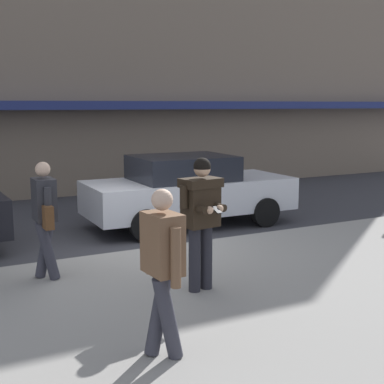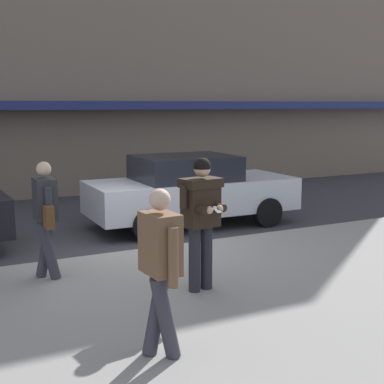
% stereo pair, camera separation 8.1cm
% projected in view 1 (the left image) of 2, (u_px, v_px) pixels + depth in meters
% --- Properties ---
extents(ground_plane, '(80.00, 80.00, 0.00)m').
position_uv_depth(ground_plane, '(131.00, 254.00, 9.47)').
color(ground_plane, '#333338').
extents(sidewalk, '(32.00, 5.30, 0.14)m').
position_uv_depth(sidewalk, '(273.00, 291.00, 7.42)').
color(sidewalk, gray).
rests_on(sidewalk, ground).
extents(curb_paint_line, '(28.00, 0.12, 0.01)m').
position_uv_depth(curb_paint_line, '(181.00, 247.00, 9.97)').
color(curb_paint_line, silver).
rests_on(curb_paint_line, ground).
extents(parked_sedan_mid, '(4.52, 1.97, 1.54)m').
position_uv_depth(parked_sedan_mid, '(188.00, 190.00, 11.62)').
color(parked_sedan_mid, silver).
rests_on(parked_sedan_mid, ground).
extents(man_texting_on_phone, '(0.64, 0.62, 1.81)m').
position_uv_depth(man_texting_on_phone, '(201.00, 210.00, 7.07)').
color(man_texting_on_phone, '#23232B').
rests_on(man_texting_on_phone, sidewalk).
extents(pedestrian_with_bag, '(0.33, 0.72, 1.70)m').
position_uv_depth(pedestrian_with_bag, '(45.00, 213.00, 7.56)').
color(pedestrian_with_bag, '#33333D').
rests_on(pedestrian_with_bag, sidewalk).
extents(pedestrian_dark_coat, '(0.35, 0.60, 1.70)m').
position_uv_depth(pedestrian_dark_coat, '(163.00, 263.00, 5.19)').
color(pedestrian_dark_coat, '#33333D').
rests_on(pedestrian_dark_coat, sidewalk).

